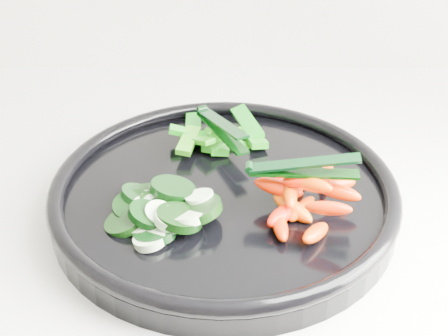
{
  "coord_description": "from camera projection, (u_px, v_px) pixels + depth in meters",
  "views": [
    {
      "loc": [
        0.18,
        1.08,
        1.35
      ],
      "look_at": [
        0.18,
        1.62,
        0.99
      ],
      "focal_mm": 50.0,
      "sensor_mm": 36.0,
      "label": 1
    }
  ],
  "objects": [
    {
      "name": "cucumber_pile",
      "position": [
        161.0,
        209.0,
        0.63
      ],
      "size": [
        0.13,
        0.12,
        0.04
      ],
      "color": "black",
      "rests_on": "veggie_tray"
    },
    {
      "name": "tong_carrot",
      "position": [
        300.0,
        168.0,
        0.62
      ],
      "size": [
        0.11,
        0.02,
        0.02
      ],
      "color": "black",
      "rests_on": "carrot_pile"
    },
    {
      "name": "tong_pepper",
      "position": [
        220.0,
        126.0,
        0.74
      ],
      "size": [
        0.06,
        0.11,
        0.02
      ],
      "color": "black",
      "rests_on": "pepper_pile"
    },
    {
      "name": "carrot_pile",
      "position": [
        303.0,
        195.0,
        0.64
      ],
      "size": [
        0.11,
        0.15,
        0.05
      ],
      "color": "#DE4A00",
      "rests_on": "veggie_tray"
    },
    {
      "name": "veggie_tray",
      "position": [
        224.0,
        195.0,
        0.67
      ],
      "size": [
        0.49,
        0.49,
        0.04
      ],
      "color": "black",
      "rests_on": "counter"
    },
    {
      "name": "pepper_pile",
      "position": [
        218.0,
        136.0,
        0.75
      ],
      "size": [
        0.12,
        0.11,
        0.03
      ],
      "color": "#1A6A0A",
      "rests_on": "veggie_tray"
    }
  ]
}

